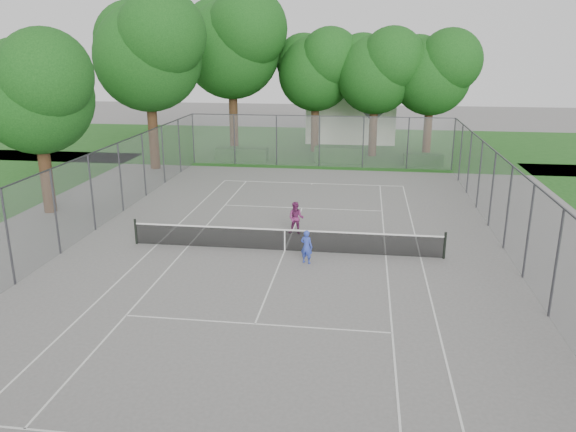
# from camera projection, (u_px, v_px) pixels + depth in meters

# --- Properties ---
(ground) EXTENTS (120.00, 120.00, 0.00)m
(ground) POSITION_uv_depth(u_px,v_px,m) (285.00, 251.00, 23.10)
(ground) COLOR slate
(ground) RESTS_ON ground
(grass_far) EXTENTS (60.00, 20.00, 0.00)m
(grass_far) POSITION_uv_depth(u_px,v_px,m) (328.00, 145.00, 47.74)
(grass_far) COLOR #1A4B15
(grass_far) RESTS_ON ground
(court_markings) EXTENTS (11.03, 23.83, 0.01)m
(court_markings) POSITION_uv_depth(u_px,v_px,m) (285.00, 251.00, 23.10)
(court_markings) COLOR silver
(court_markings) RESTS_ON ground
(tennis_net) EXTENTS (12.87, 0.10, 1.10)m
(tennis_net) POSITION_uv_depth(u_px,v_px,m) (285.00, 239.00, 22.96)
(tennis_net) COLOR black
(tennis_net) RESTS_ON ground
(perimeter_fence) EXTENTS (18.08, 34.08, 3.52)m
(perimeter_fence) POSITION_uv_depth(u_px,v_px,m) (285.00, 209.00, 22.58)
(perimeter_fence) COLOR #38383D
(perimeter_fence) RESTS_ON ground
(tree_far_left) EXTENTS (8.51, 7.77, 12.23)m
(tree_far_left) POSITION_uv_depth(u_px,v_px,m) (233.00, 41.00, 42.30)
(tree_far_left) COLOR #372114
(tree_far_left) RESTS_ON ground
(tree_far_midleft) EXTENTS (6.60, 6.03, 9.49)m
(tree_far_midleft) POSITION_uv_depth(u_px,v_px,m) (317.00, 67.00, 42.88)
(tree_far_midleft) COLOR #372114
(tree_far_midleft) RESTS_ON ground
(tree_far_midright) EXTENTS (6.59, 6.02, 9.47)m
(tree_far_midright) POSITION_uv_depth(u_px,v_px,m) (377.00, 68.00, 41.03)
(tree_far_midright) COLOR #372114
(tree_far_midright) RESTS_ON ground
(tree_far_right) EXTENTS (6.50, 5.93, 9.34)m
(tree_far_right) POSITION_uv_depth(u_px,v_px,m) (433.00, 70.00, 40.63)
(tree_far_right) COLOR #372114
(tree_far_right) RESTS_ON ground
(tree_side_back) EXTENTS (8.02, 7.33, 11.53)m
(tree_side_back) POSITION_uv_depth(u_px,v_px,m) (148.00, 48.00, 36.22)
(tree_side_back) COLOR #372114
(tree_side_back) RESTS_ON ground
(tree_side_front) EXTENTS (6.23, 5.69, 8.96)m
(tree_side_front) POSITION_uv_depth(u_px,v_px,m) (36.00, 88.00, 26.70)
(tree_side_front) COLOR #372114
(tree_side_front) RESTS_ON ground
(hedge_left) EXTENTS (3.77, 1.13, 0.94)m
(hedge_left) POSITION_uv_depth(u_px,v_px,m) (242.00, 154.00, 41.10)
(hedge_left) COLOR #184215
(hedge_left) RESTS_ON ground
(hedge_mid) EXTENTS (3.56, 1.02, 1.12)m
(hedge_mid) POSITION_uv_depth(u_px,v_px,m) (340.00, 155.00, 40.41)
(hedge_mid) COLOR #184215
(hedge_mid) RESTS_ON ground
(hedge_right) EXTENTS (2.71, 0.99, 0.81)m
(hedge_right) POSITION_uv_depth(u_px,v_px,m) (423.00, 159.00, 39.50)
(hedge_right) COLOR #184215
(hedge_right) RESTS_ON ground
(house) EXTENTS (7.54, 5.85, 9.39)m
(house) POSITION_uv_depth(u_px,v_px,m) (352.00, 97.00, 49.22)
(house) COLOR white
(house) RESTS_ON ground
(girl_player) EXTENTS (0.57, 0.46, 1.34)m
(girl_player) POSITION_uv_depth(u_px,v_px,m) (307.00, 247.00, 21.64)
(girl_player) COLOR #2F44B1
(girl_player) RESTS_ON ground
(woman_player) EXTENTS (0.78, 0.64, 1.48)m
(woman_player) POSITION_uv_depth(u_px,v_px,m) (296.00, 218.00, 24.97)
(woman_player) COLOR #7C2962
(woman_player) RESTS_ON ground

